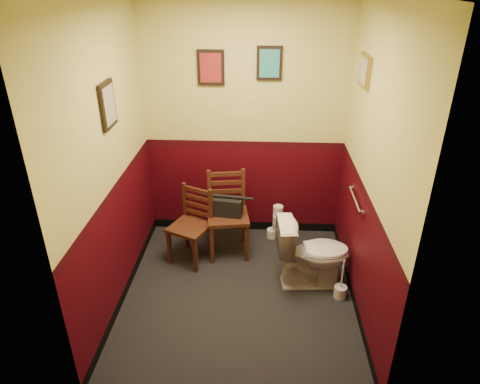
# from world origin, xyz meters

# --- Properties ---
(floor) EXTENTS (2.20, 2.40, 0.00)m
(floor) POSITION_xyz_m (0.00, 0.00, 0.00)
(floor) COLOR black
(floor) RESTS_ON ground
(wall_back) EXTENTS (2.20, 0.00, 2.70)m
(wall_back) POSITION_xyz_m (0.00, 1.20, 1.35)
(wall_back) COLOR #3B040D
(wall_back) RESTS_ON ground
(wall_front) EXTENTS (2.20, 0.00, 2.70)m
(wall_front) POSITION_xyz_m (0.00, -1.20, 1.35)
(wall_front) COLOR #3B040D
(wall_front) RESTS_ON ground
(wall_left) EXTENTS (0.00, 2.40, 2.70)m
(wall_left) POSITION_xyz_m (-1.10, 0.00, 1.35)
(wall_left) COLOR #3B040D
(wall_left) RESTS_ON ground
(wall_right) EXTENTS (0.00, 2.40, 2.70)m
(wall_right) POSITION_xyz_m (1.10, 0.00, 1.35)
(wall_right) COLOR #3B040D
(wall_right) RESTS_ON ground
(grab_bar) EXTENTS (0.05, 0.56, 0.06)m
(grab_bar) POSITION_xyz_m (1.07, 0.25, 0.95)
(grab_bar) COLOR silver
(grab_bar) RESTS_ON wall_right
(framed_print_back_a) EXTENTS (0.28, 0.04, 0.36)m
(framed_print_back_a) POSITION_xyz_m (-0.35, 1.18, 1.95)
(framed_print_back_a) COLOR black
(framed_print_back_a) RESTS_ON wall_back
(framed_print_back_b) EXTENTS (0.26, 0.04, 0.34)m
(framed_print_back_b) POSITION_xyz_m (0.25, 1.18, 2.00)
(framed_print_back_b) COLOR black
(framed_print_back_b) RESTS_ON wall_back
(framed_print_left) EXTENTS (0.04, 0.30, 0.38)m
(framed_print_left) POSITION_xyz_m (-1.08, 0.10, 1.85)
(framed_print_left) COLOR black
(framed_print_left) RESTS_ON wall_left
(framed_print_right) EXTENTS (0.04, 0.34, 0.28)m
(framed_print_right) POSITION_xyz_m (1.08, 0.60, 2.05)
(framed_print_right) COLOR olive
(framed_print_right) RESTS_ON wall_right
(toilet) EXTENTS (0.76, 0.47, 0.72)m
(toilet) POSITION_xyz_m (0.72, 0.22, 0.36)
(toilet) COLOR white
(toilet) RESTS_ON floor
(toilet_brush) EXTENTS (0.12, 0.12, 0.44)m
(toilet_brush) POSITION_xyz_m (0.99, 0.01, 0.07)
(toilet_brush) COLOR silver
(toilet_brush) RESTS_ON floor
(chair_left) EXTENTS (0.51, 0.51, 0.82)m
(chair_left) POSITION_xyz_m (-0.53, 0.58, 0.41)
(chair_left) COLOR #4C2517
(chair_left) RESTS_ON floor
(chair_right) EXTENTS (0.50, 0.50, 0.93)m
(chair_right) POSITION_xyz_m (-0.16, 0.75, 0.47)
(chair_right) COLOR #4C2517
(chair_right) RESTS_ON floor
(handbag) EXTENTS (0.33, 0.20, 0.23)m
(handbag) POSITION_xyz_m (-0.16, 0.71, 0.59)
(handbag) COLOR black
(handbag) RESTS_ON chair_right
(tp_stack) EXTENTS (0.24, 0.15, 0.42)m
(tp_stack) POSITION_xyz_m (0.40, 1.03, 0.18)
(tp_stack) COLOR silver
(tp_stack) RESTS_ON floor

